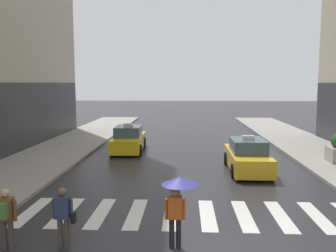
{
  "coord_description": "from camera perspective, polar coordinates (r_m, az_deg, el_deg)",
  "views": [
    {
      "loc": [
        -0.16,
        -8.21,
        4.35
      ],
      "look_at": [
        -0.97,
        8.0,
        2.36
      ],
      "focal_mm": 37.22,
      "sensor_mm": 36.0,
      "label": 1
    }
  ],
  "objects": [
    {
      "name": "pedestrian_with_umbrella",
      "position": [
        9.24,
        1.67,
        -10.89
      ],
      "size": [
        0.96,
        0.96,
        1.94
      ],
      "color": "black",
      "rests_on": "ground"
    },
    {
      "name": "pedestrian_with_backpack",
      "position": [
        10.2,
        -25.03,
        -13.03
      ],
      "size": [
        0.55,
        0.43,
        1.65
      ],
      "color": "#473D33",
      "rests_on": "ground"
    },
    {
      "name": "taxi_second",
      "position": [
        22.69,
        -6.45,
        -2.26
      ],
      "size": [
        2.01,
        4.58,
        1.8
      ],
      "color": "yellow",
      "rests_on": "ground"
    },
    {
      "name": "taxi_lead",
      "position": [
        17.84,
        12.87,
        -4.92
      ],
      "size": [
        1.95,
        4.55,
        1.8
      ],
      "color": "gold",
      "rests_on": "ground"
    },
    {
      "name": "pedestrian_with_handbag",
      "position": [
        9.85,
        -16.75,
        -13.63
      ],
      "size": [
        0.6,
        0.24,
        1.65
      ],
      "color": "#473D33",
      "rests_on": "ground"
    },
    {
      "name": "crosswalk_markings",
      "position": [
        12.03,
        3.54,
        -14.22
      ],
      "size": [
        11.3,
        2.8,
        0.01
      ],
      "color": "silver",
      "rests_on": "ground"
    }
  ]
}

